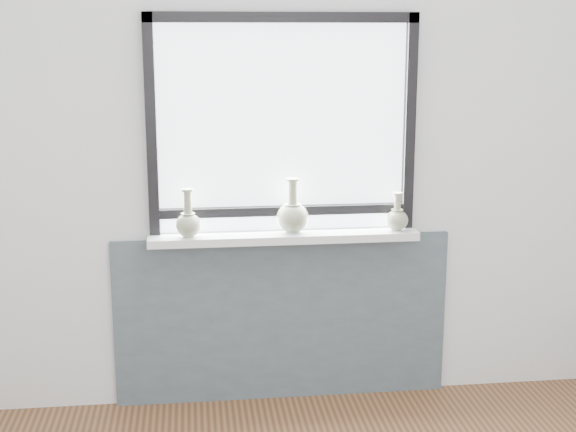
{
  "coord_description": "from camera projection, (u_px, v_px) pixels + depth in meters",
  "views": [
    {
      "loc": [
        -0.44,
        -2.07,
        1.86
      ],
      "look_at": [
        0.0,
        1.55,
        1.02
      ],
      "focal_mm": 50.0,
      "sensor_mm": 36.0,
      "label": 1
    }
  ],
  "objects": [
    {
      "name": "back_wall",
      "position": [
        282.0,
        149.0,
        3.93
      ],
      "size": [
        3.6,
        0.02,
        2.6
      ],
      "primitive_type": "cube",
      "color": "silver",
      "rests_on": "ground"
    },
    {
      "name": "vase_a",
      "position": [
        188.0,
        222.0,
        3.83
      ],
      "size": [
        0.12,
        0.12,
        0.23
      ],
      "rotation": [
        0.0,
        0.0,
        0.18
      ],
      "color": "gray",
      "rests_on": "windowsill"
    },
    {
      "name": "windowsill",
      "position": [
        284.0,
        237.0,
        3.92
      ],
      "size": [
        1.32,
        0.18,
        0.04
      ],
      "primitive_type": "cube",
      "color": "silver",
      "rests_on": "apron_panel"
    },
    {
      "name": "window",
      "position": [
        282.0,
        121.0,
        3.86
      ],
      "size": [
        1.3,
        0.06,
        1.05
      ],
      "color": "black",
      "rests_on": "windowsill"
    },
    {
      "name": "apron_panel",
      "position": [
        283.0,
        318.0,
        4.09
      ],
      "size": [
        1.7,
        0.03,
        0.86
      ],
      "primitive_type": "cube",
      "color": "#4D5A65",
      "rests_on": "ground"
    },
    {
      "name": "vase_b",
      "position": [
        293.0,
        215.0,
        3.91
      ],
      "size": [
        0.16,
        0.16,
        0.27
      ],
      "rotation": [
        0.0,
        0.0,
        -0.19
      ],
      "color": "gray",
      "rests_on": "windowsill"
    },
    {
      "name": "vase_c",
      "position": [
        397.0,
        218.0,
        3.95
      ],
      "size": [
        0.11,
        0.11,
        0.19
      ],
      "rotation": [
        0.0,
        0.0,
        0.06
      ],
      "color": "gray",
      "rests_on": "windowsill"
    }
  ]
}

